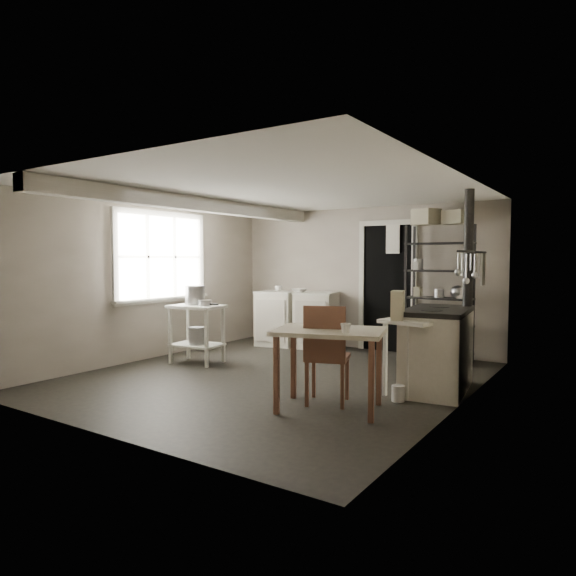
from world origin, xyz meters
The scene contains 31 objects.
floor centered at (0.00, 0.00, 0.00)m, with size 5.00×5.00×0.00m, color black.
ceiling centered at (0.00, 0.00, 2.30)m, with size 5.00×5.00×0.00m, color white.
wall_back centered at (0.00, 2.50, 1.15)m, with size 4.50×0.02×2.30m, color #A69C8E.
wall_front centered at (0.00, -2.50, 1.15)m, with size 4.50×0.02×2.30m, color #A69C8E.
wall_left centered at (-2.25, 0.00, 1.15)m, with size 0.02×5.00×2.30m, color #A69C8E.
wall_right centered at (2.25, 0.00, 1.15)m, with size 0.02×5.00×2.30m, color #A69C8E.
window centered at (-2.22, 0.20, 1.50)m, with size 0.12×1.76×1.28m, color silver, non-canonical shape.
doorway centered at (0.45, 2.47, 1.00)m, with size 0.96×0.10×2.08m, color silver, non-canonical shape.
ceiling_beam centered at (-1.20, 0.00, 2.20)m, with size 0.18×5.00×0.18m, color silver, non-canonical shape.
wallpaper_panel centered at (2.24, 0.00, 1.15)m, with size 0.01×5.00×2.30m, color #C0B59C, non-canonical shape.
utensil_rail centered at (2.19, 0.60, 1.55)m, with size 0.06×1.20×0.44m, color #A7A6A9, non-canonical shape.
prep_table centered at (-1.43, 0.13, 0.40)m, with size 0.72×0.51×0.82m, color silver, non-canonical shape.
stockpot centered at (-1.54, 0.21, 0.94)m, with size 0.28×0.28×0.30m, color #A7A6A9.
saucepan centered at (-1.27, 0.13, 0.85)m, with size 0.18×0.18×0.10m, color #A7A6A9.
bucket centered at (-1.39, 0.09, 0.39)m, with size 0.24×0.24×0.26m, color #A7A6A9.
base_cabinets centered at (-0.99, 2.07, 0.46)m, with size 1.40×0.60×0.92m, color beige, non-canonical shape.
mixing_bowl centered at (-0.89, 1.98, 0.96)m, with size 0.30×0.30×0.07m, color silver.
counter_cup centered at (-1.32, 2.00, 0.97)m, with size 0.12×0.12×0.09m, color silver.
shelf_rack centered at (1.38, 2.15, 0.95)m, with size 0.93×0.36×1.96m, color black, non-canonical shape.
shelf_jar centered at (1.06, 2.09, 1.36)m, with size 0.08×0.08×0.18m, color silver.
storage_box_a centered at (1.19, 2.11, 2.01)m, with size 0.33×0.29×0.23m, color #C0BB9A.
storage_box_b centered at (1.58, 2.17, 1.99)m, with size 0.30×0.27×0.19m, color #C0BB9A.
stove centered at (1.87, 0.49, 0.44)m, with size 0.65×1.17×0.92m, color beige, non-canonical shape.
stovepipe centered at (2.08, 0.95, 1.59)m, with size 0.11×0.11×1.45m, color black, non-canonical shape.
side_ledge centered at (1.72, -0.08, 0.43)m, with size 0.55×0.29×0.84m, color silver, non-canonical shape.
oats_box centered at (1.64, -0.13, 1.01)m, with size 0.12×0.20×0.31m, color #C0BB9A.
work_table centered at (1.21, -0.81, 0.38)m, with size 1.04×0.73×0.79m, color beige, non-canonical shape.
table_cup centered at (1.47, -0.96, 0.81)m, with size 0.10×0.10×0.09m, color silver.
chair centered at (1.09, -0.62, 0.48)m, with size 0.42×0.44×1.01m, color brown, non-canonical shape.
flour_sack centered at (1.39, 1.82, 0.24)m, with size 0.38×0.32×0.45m, color white.
floor_crock centered at (1.68, -0.17, 0.07)m, with size 0.13×0.13×0.17m, color silver.
Camera 1 is at (3.61, -5.16, 1.48)m, focal length 32.00 mm.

